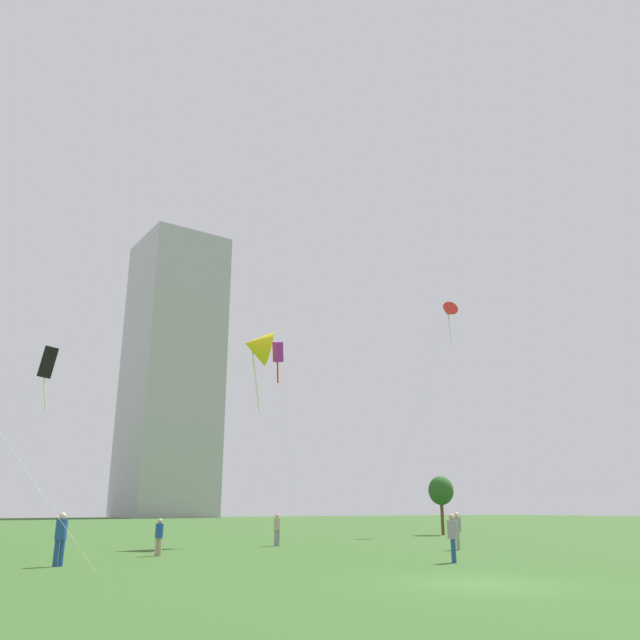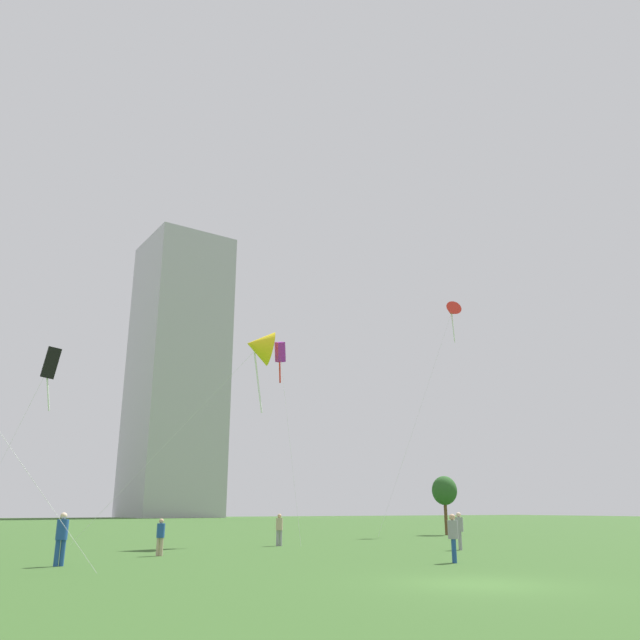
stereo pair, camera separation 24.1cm
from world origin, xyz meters
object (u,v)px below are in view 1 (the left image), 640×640
at_px(person_standing_2, 61,535).
at_px(park_tree_1, 441,491).
at_px(person_standing_1, 159,534).
at_px(kite_flying_5, 449,312).
at_px(distant_highrise_1, 172,372).
at_px(person_standing_4, 277,527).
at_px(person_standing_0, 457,528).
at_px(kite_flying_6, 278,353).
at_px(person_standing_3, 453,534).
at_px(kite_flying_0, 257,346).
at_px(kite_flying_1, 48,363).

relative_size(person_standing_2, park_tree_1, 0.41).
bearing_deg(person_standing_2, person_standing_1, -142.45).
bearing_deg(kite_flying_5, person_standing_1, -155.94).
bearing_deg(distant_highrise_1, person_standing_4, -108.15).
xyz_separation_m(person_standing_0, person_standing_2, (-18.76, -0.35, 0.03)).
bearing_deg(kite_flying_5, person_standing_4, -158.38).
bearing_deg(kite_flying_6, person_standing_3, -88.36).
xyz_separation_m(person_standing_0, kite_flying_5, (13.65, 15.51, 17.71)).
bearing_deg(person_standing_0, park_tree_1, 8.18).
height_order(person_standing_3, distant_highrise_1, distant_highrise_1).
bearing_deg(person_standing_1, kite_flying_0, -106.17).
distance_m(person_standing_0, distant_highrise_1, 126.68).
distance_m(kite_flying_0, kite_flying_6, 1.77).
xyz_separation_m(person_standing_1, person_standing_3, (8.99, -8.95, 0.13)).
relative_size(person_standing_4, distant_highrise_1, 0.03).
bearing_deg(person_standing_4, kite_flying_1, -15.05).
distance_m(park_tree_1, distant_highrise_1, 110.68).
height_order(person_standing_4, kite_flying_0, kite_flying_0).
height_order(person_standing_4, kite_flying_5, kite_flying_5).
bearing_deg(kite_flying_6, person_standing_1, -142.86).
relative_size(person_standing_2, kite_flying_0, 0.14).
bearing_deg(kite_flying_5, kite_flying_6, -162.82).
xyz_separation_m(person_standing_1, person_standing_4, (7.79, 4.49, 0.08)).
bearing_deg(park_tree_1, person_standing_3, -128.39).
relative_size(kite_flying_1, park_tree_1, 2.63).
relative_size(kite_flying_5, park_tree_1, 4.40).
distance_m(kite_flying_6, park_tree_1, 19.49).
xyz_separation_m(kite_flying_6, distant_highrise_1, (23.72, 111.70, 21.68)).
height_order(kite_flying_1, kite_flying_5, kite_flying_5).
relative_size(person_standing_0, kite_flying_0, 0.14).
distance_m(person_standing_2, person_standing_3, 14.59).
distance_m(person_standing_1, kite_flying_5, 35.40).
relative_size(person_standing_3, distant_highrise_1, 0.03).
relative_size(person_standing_2, kite_flying_1, 0.16).
distance_m(person_standing_0, kite_flying_0, 15.70).
relative_size(person_standing_3, kite_flying_1, 0.15).
bearing_deg(kite_flying_5, person_standing_0, -131.35).
relative_size(person_standing_1, kite_flying_0, 0.12).
relative_size(kite_flying_5, kite_flying_6, 1.60).
xyz_separation_m(person_standing_4, kite_flying_0, (-0.92, 1.47, 10.58)).
height_order(person_standing_2, kite_flying_6, kite_flying_6).
bearing_deg(kite_flying_6, distant_highrise_1, 78.01).
xyz_separation_m(person_standing_2, kite_flying_0, (11.37, 9.35, 10.50)).
bearing_deg(kite_flying_0, kite_flying_6, 17.25).
bearing_deg(person_standing_1, park_tree_1, -122.19).
xyz_separation_m(person_standing_4, kite_flying_6, (0.76, 1.99, 10.46)).
relative_size(kite_flying_0, kite_flying_6, 1.04).
distance_m(person_standing_0, kite_flying_6, 15.21).
xyz_separation_m(person_standing_0, distant_highrise_1, (18.00, 121.22, 32.07)).
relative_size(person_standing_0, person_standing_2, 0.97).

